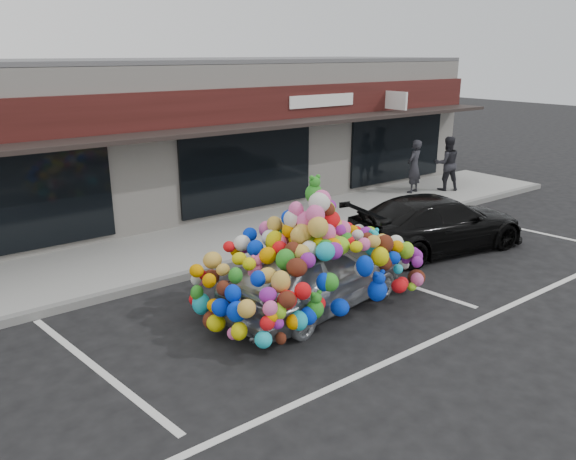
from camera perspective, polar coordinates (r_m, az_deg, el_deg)
ground at (r=10.16m, az=-1.06°, el=-8.65°), size 90.00×90.00×0.00m
shop_building at (r=16.86m, az=-18.47°, el=8.78°), size 24.00×7.20×4.31m
sidewalk at (r=13.33m, az=-11.26°, el=-2.11°), size 26.00×3.00×0.15m
kerb at (r=12.07m, az=-8.09°, el=-4.05°), size 26.00×0.18×0.16m
parking_stripe_left at (r=9.07m, az=-18.88°, el=-13.14°), size 0.73×4.37×0.01m
parking_stripe_mid at (r=12.00m, az=9.26°, el=-4.60°), size 0.73×4.37×0.01m
parking_stripe_right at (r=16.16m, az=22.68°, el=0.09°), size 0.73×4.37×0.01m
lane_line at (r=10.00m, az=16.49°, el=-9.87°), size 14.00×0.12×0.01m
toy_car at (r=10.14m, az=2.72°, el=-3.73°), size 2.80×4.33×2.39m
black_sedan at (r=13.66m, az=14.90°, el=0.69°), size 2.57×4.78×1.32m
pedestrian_a at (r=18.51m, az=12.68°, el=6.32°), size 0.70×0.55×1.70m
pedestrian_b at (r=19.13m, az=15.82°, el=6.52°), size 1.07×1.00×1.76m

